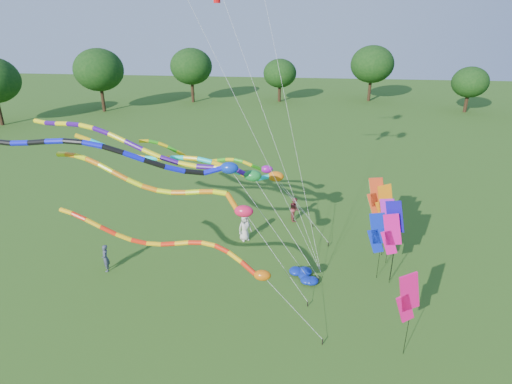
# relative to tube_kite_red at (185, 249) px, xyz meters

# --- Properties ---
(ground) EXTENTS (160.00, 160.00, 0.00)m
(ground) POSITION_rel_tube_kite_red_xyz_m (4.15, -0.09, -3.75)
(ground) COLOR #285717
(ground) RESTS_ON ground
(tree_ring) EXTENTS (120.42, 120.80, 9.72)m
(tree_ring) POSITION_rel_tube_kite_red_xyz_m (10.57, 0.85, 1.80)
(tree_ring) COLOR #382314
(tree_ring) RESTS_ON ground
(tube_kite_red) EXTENTS (12.67, 2.32, 5.72)m
(tube_kite_red) POSITION_rel_tube_kite_red_xyz_m (0.00, 0.00, 0.00)
(tube_kite_red) COLOR black
(tube_kite_red) RESTS_ON ground
(tube_kite_orange) EXTENTS (14.11, 3.62, 7.39)m
(tube_kite_orange) POSITION_rel_tube_kite_red_xyz_m (-1.40, 3.09, 1.73)
(tube_kite_orange) COLOR black
(tube_kite_orange) RESTS_ON ground
(tube_kite_purple) EXTENTS (17.48, 4.28, 8.71)m
(tube_kite_purple) POSITION_rel_tube_kite_red_xyz_m (-2.70, 5.32, 2.98)
(tube_kite_purple) COLOR black
(tube_kite_purple) RESTS_ON ground
(tube_kite_blue) EXTENTS (17.25, 2.02, 9.22)m
(tube_kite_blue) POSITION_rel_tube_kite_red_xyz_m (-3.40, 2.34, 3.69)
(tube_kite_blue) COLOR black
(tube_kite_blue) RESTS_ON ground
(tube_kite_cyan) EXTENTS (15.57, 1.14, 7.54)m
(tube_kite_cyan) POSITION_rel_tube_kite_red_xyz_m (-0.79, 7.10, 1.68)
(tube_kite_cyan) COLOR black
(tube_kite_cyan) RESTS_ON ground
(tube_kite_green) EXTENTS (11.75, 1.30, 6.49)m
(tube_kite_green) POSITION_rel_tube_kite_red_xyz_m (-0.04, 9.98, 0.95)
(tube_kite_green) COLOR black
(tube_kite_green) RESTS_ON ground
(banner_pole_orange) EXTENTS (1.16, 0.29, 4.80)m
(banner_pole_orange) POSITION_rel_tube_kite_red_xyz_m (10.25, 6.61, -0.21)
(banner_pole_orange) COLOR black
(banner_pole_orange) RESTS_ON ground
(banner_pole_blue_b) EXTENTS (1.14, 0.41, 4.90)m
(banner_pole_blue_b) POSITION_rel_tube_kite_red_xyz_m (10.31, 4.09, -0.11)
(banner_pole_blue_b) COLOR black
(banner_pole_blue_b) RESTS_ON ground
(banner_pole_violet) EXTENTS (1.13, 0.44, 4.23)m
(banner_pole_violet) POSITION_rel_tube_kite_red_xyz_m (10.36, 5.86, -0.78)
(banner_pole_violet) COLOR black
(banner_pole_violet) RESTS_ON ground
(banner_pole_magenta_a) EXTENTS (1.12, 0.48, 4.32)m
(banner_pole_magenta_a) POSITION_rel_tube_kite_red_xyz_m (9.88, -1.75, -0.69)
(banner_pole_magenta_a) COLOR black
(banner_pole_magenta_a) RESTS_ON ground
(banner_pole_blue_a) EXTENTS (1.16, 0.26, 4.12)m
(banner_pole_blue_a) POSITION_rel_tube_kite_red_xyz_m (9.57, 4.17, -0.89)
(banner_pole_blue_a) COLOR black
(banner_pole_blue_a) RESTS_ON ground
(banner_pole_magenta_b) EXTENTS (1.16, 0.22, 4.31)m
(banner_pole_magenta_b) POSITION_rel_tube_kite_red_xyz_m (10.19, 3.74, -0.70)
(banner_pole_magenta_b) COLOR black
(banner_pole_magenta_b) RESTS_ON ground
(banner_pole_red) EXTENTS (1.13, 0.44, 5.11)m
(banner_pole_red) POSITION_rel_tube_kite_red_xyz_m (9.78, 6.86, 0.10)
(banner_pole_red) COLOR black
(banner_pole_red) RESTS_ON ground
(banner_pole_green) EXTENTS (1.13, 0.44, 4.49)m
(banner_pole_green) POSITION_rel_tube_kite_red_xyz_m (10.01, 8.20, -0.52)
(banner_pole_green) COLOR black
(banner_pole_green) RESTS_ON ground
(blue_nylon_heap) EXTENTS (1.67, 1.52, 0.49)m
(blue_nylon_heap) POSITION_rel_tube_kite_red_xyz_m (5.83, 3.69, -3.52)
(blue_nylon_heap) COLOR #0B2399
(blue_nylon_heap) RESTS_ON ground
(person_a) EXTENTS (1.06, 0.97, 1.82)m
(person_a) POSITION_rel_tube_kite_red_xyz_m (1.80, 7.65, -2.84)
(person_a) COLOR silver
(person_a) RESTS_ON ground
(person_b) EXTENTS (0.61, 0.72, 1.67)m
(person_b) POSITION_rel_tube_kite_red_xyz_m (-5.74, 3.23, -2.91)
(person_b) COLOR #3C4154
(person_b) RESTS_ON ground
(person_c) EXTENTS (0.83, 0.97, 1.75)m
(person_c) POSITION_rel_tube_kite_red_xyz_m (4.97, 10.89, -2.87)
(person_c) COLOR maroon
(person_c) RESTS_ON ground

